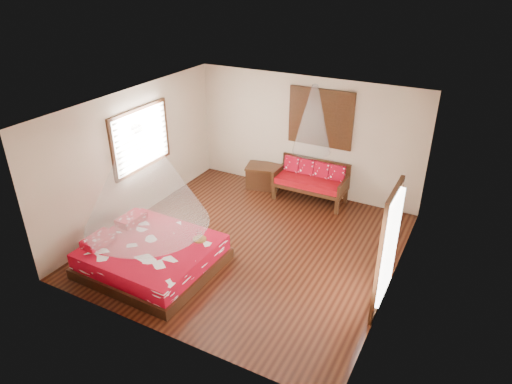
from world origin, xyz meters
The scene contains 10 objects.
room centered at (0.00, 0.00, 1.40)m, with size 5.54×5.54×2.84m.
bed centered at (-1.23, -1.49, 0.25)m, with size 2.27×2.06×0.65m.
daybed centered at (0.34, 2.38, 0.52)m, with size 1.67×0.74×0.94m.
storage_chest centered at (-0.95, 2.45, 0.29)m, with size 0.95×0.79×0.57m.
shutter_panel centered at (0.34, 2.72, 1.90)m, with size 1.52×0.06×1.32m.
window_left centered at (-2.71, 0.20, 1.70)m, with size 0.10×1.74×1.34m.
glazed_door centered at (2.72, -0.60, 1.07)m, with size 0.08×1.02×2.16m.
wine_tray centered at (-0.52, -0.95, 0.55)m, with size 0.25×0.25×0.20m.
mosquito_net_main centered at (-1.21, -1.49, 1.85)m, with size 2.15×2.15×1.80m, color white.
mosquito_net_daybed centered at (0.34, 2.25, 2.00)m, with size 0.84×0.84×1.50m, color white.
Camera 1 is at (3.68, -6.67, 5.08)m, focal length 32.00 mm.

